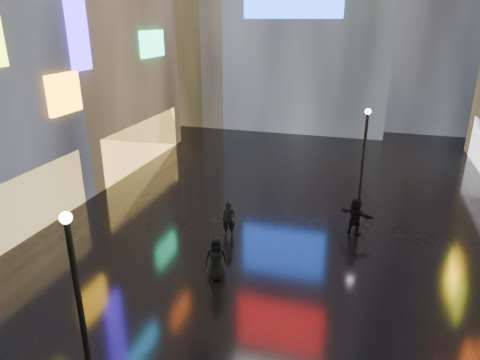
% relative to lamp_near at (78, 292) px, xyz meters
% --- Properties ---
extents(ground, '(140.00, 140.00, 0.00)m').
position_rel_lamp_near_xyz_m(ground, '(3.23, 11.75, -2.94)').
color(ground, black).
rests_on(ground, ground).
extents(lamp_near, '(0.30, 0.30, 5.20)m').
position_rel_lamp_near_xyz_m(lamp_near, '(0.00, 0.00, 0.00)').
color(lamp_near, black).
rests_on(lamp_near, ground).
extents(lamp_far, '(0.30, 0.30, 5.20)m').
position_rel_lamp_near_xyz_m(lamp_far, '(6.75, 14.99, 0.00)').
color(lamp_far, black).
rests_on(lamp_far, ground).
extents(pedestrian_4, '(1.03, 0.85, 1.80)m').
position_rel_lamp_near_xyz_m(pedestrian_4, '(1.69, 5.71, -2.05)').
color(pedestrian_4, black).
rests_on(pedestrian_4, ground).
extents(pedestrian_5, '(1.73, 1.16, 1.78)m').
position_rel_lamp_near_xyz_m(pedestrian_5, '(6.66, 11.11, -2.05)').
color(pedestrian_5, black).
rests_on(pedestrian_5, ground).
extents(pedestrian_6, '(0.69, 0.53, 1.67)m').
position_rel_lamp_near_xyz_m(pedestrian_6, '(1.08, 9.21, -2.11)').
color(pedestrian_6, black).
rests_on(pedestrian_6, ground).
extents(umbrella_2, '(1.08, 1.06, 0.89)m').
position_rel_lamp_near_xyz_m(umbrella_2, '(1.69, 5.71, -0.70)').
color(umbrella_2, black).
rests_on(umbrella_2, pedestrian_4).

